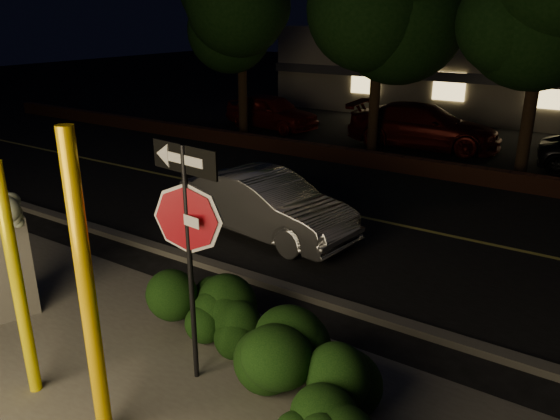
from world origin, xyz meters
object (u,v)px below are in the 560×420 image
object	(u,v)px
signpost	(187,220)
silver_sedan	(266,204)
yellow_pole_right	(87,295)
sculpture	(2,234)
yellow_pole_left	(17,284)
parked_car_darkred	(423,126)
parked_car_red	(271,111)

from	to	relation	value
signpost	silver_sedan	xyz separation A→B (m)	(-2.11, 4.68, -1.58)
yellow_pole_right	signpost	distance (m)	1.46
signpost	sculpture	size ratio (longest dim) A/B	1.42
yellow_pole_left	parked_car_darkred	distance (m)	15.98
yellow_pole_right	signpost	world-z (taller)	yellow_pole_right
parked_car_red	parked_car_darkred	world-z (taller)	parked_car_darkred
parked_car_red	sculpture	bearing A→B (deg)	-152.53
sculpture	parked_car_red	world-z (taller)	sculpture
yellow_pole_left	yellow_pole_right	bearing A→B (deg)	-0.67
yellow_pole_right	parked_car_darkred	distance (m)	16.11
yellow_pole_right	yellow_pole_left	bearing A→B (deg)	179.33
signpost	parked_car_red	distance (m)	16.89
signpost	parked_car_darkred	distance (m)	14.82
parked_car_red	yellow_pole_left	bearing A→B (deg)	-147.21
signpost	parked_car_darkred	bearing A→B (deg)	104.66
yellow_pole_left	yellow_pole_right	distance (m)	1.40
yellow_pole_right	parked_car_red	bearing A→B (deg)	118.11
signpost	parked_car_darkred	world-z (taller)	signpost
parked_car_darkred	yellow_pole_right	bearing A→B (deg)	-178.30
signpost	parked_car_red	world-z (taller)	signpost
yellow_pole_left	sculpture	bearing A→B (deg)	154.04
parked_car_red	parked_car_darkred	xyz separation A→B (m)	(6.53, 0.16, 0.06)
sculpture	parked_car_darkred	xyz separation A→B (m)	(1.49, 14.96, -0.60)
parked_car_red	parked_car_darkred	bearing A→B (deg)	-79.92
yellow_pole_right	silver_sedan	size ratio (longest dim) A/B	0.86
signpost	parked_car_red	xyz separation A→B (m)	(-8.64, 14.43, -1.55)
sculpture	parked_car_darkred	bearing A→B (deg)	104.45
signpost	sculpture	xyz separation A→B (m)	(-3.59, -0.36, -0.88)
sculpture	yellow_pole_left	bearing A→B (deg)	-5.83
yellow_pole_left	parked_car_darkred	world-z (taller)	yellow_pole_left
signpost	silver_sedan	distance (m)	5.37
signpost	yellow_pole_left	bearing A→B (deg)	-132.66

